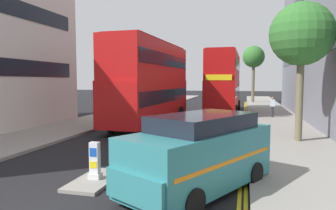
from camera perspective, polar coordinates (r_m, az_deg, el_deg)
name	(u,v)px	position (r m, az deg, el deg)	size (l,w,h in m)	color
sidewalk_right	(281,128)	(20.60, 20.04, -4.06)	(4.00, 80.00, 0.14)	gray
sidewalk_left	(91,122)	(23.18, -13.91, -2.99)	(4.00, 80.00, 0.14)	gray
kerb_line_outer	(246,133)	(18.52, 14.17, -5.07)	(0.10, 56.00, 0.01)	yellow
kerb_line_inner	(243,133)	(18.52, 13.67, -5.06)	(0.10, 56.00, 0.01)	yellow
traffic_island	(95,180)	(9.83, -13.24, -13.32)	(1.10, 2.20, 0.10)	gray
keep_left_bollard	(95,162)	(9.67, -13.31, -10.17)	(0.36, 0.28, 1.11)	silver
double_decker_bus_away	(150,81)	(21.06, -3.30, 4.46)	(3.12, 10.89, 5.64)	red
double_decker_bus_oncoming	(224,81)	(29.51, 10.28, 4.40)	(2.87, 10.83, 5.64)	#B20F0F
taxi_minivan	(198,153)	(8.54, 5.46, -8.85)	(3.91, 5.12, 2.12)	teal
pedestrian_far	(272,106)	(26.06, 18.65, -0.26)	(0.34, 0.22, 1.62)	#2D2D38
street_tree_near	(302,35)	(16.26, 23.37, 11.73)	(2.99, 2.99, 6.59)	#6B6047
street_tree_mid	(254,58)	(43.80, 15.48, 8.41)	(2.92, 2.92, 7.59)	#6B6047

